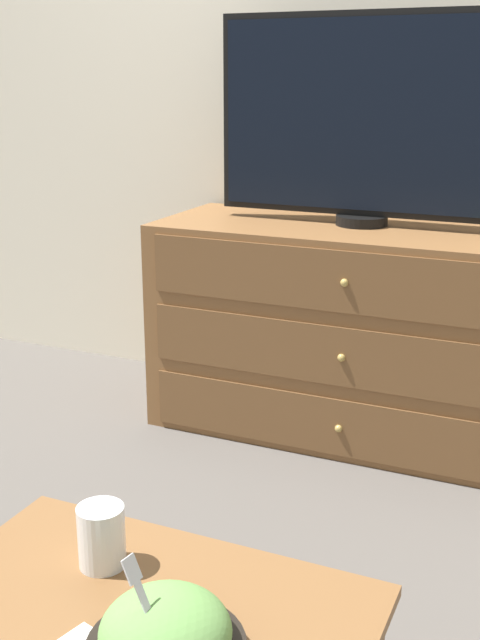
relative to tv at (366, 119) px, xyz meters
The scene contains 6 objects.
ground_plane 1.07m from the tv, 82.85° to the left, with size 12.00×12.00×0.00m, color #56514C.
wall_back 0.38m from the tv, 83.50° to the left, with size 12.00×0.05×2.60m.
dresser 0.69m from the tv, 47.91° to the right, with size 1.38×0.54×0.70m.
tv is the anchor object (origin of this frame).
takeout_bowl 1.83m from the tv, 82.93° to the right, with size 0.23×0.23×0.18m.
drink_cup 1.66m from the tv, 90.04° to the right, with size 0.08×0.08×0.11m.
Camera 1 is at (0.65, -2.76, 1.17)m, focal length 45.00 mm.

